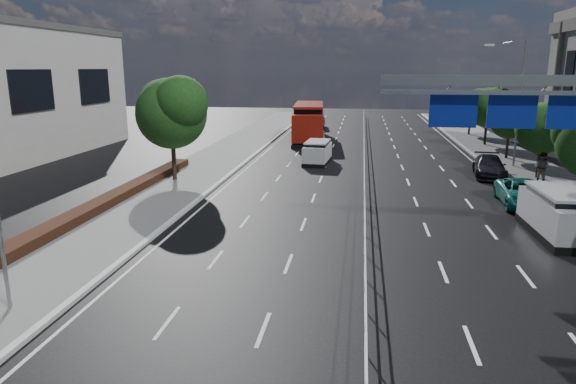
# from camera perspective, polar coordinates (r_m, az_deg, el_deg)

# --- Properties ---
(ground) EXTENTS (160.00, 160.00, 0.00)m
(ground) POSITION_cam_1_polar(r_m,az_deg,el_deg) (14.62, 8.50, -15.63)
(ground) COLOR black
(ground) RESTS_ON ground
(kerb_near) EXTENTS (0.25, 140.00, 0.15)m
(kerb_near) POSITION_cam_1_polar(r_m,az_deg,el_deg) (16.99, -24.28, -12.13)
(kerb_near) COLOR silver
(kerb_near) RESTS_ON ground
(median_fence) EXTENTS (0.05, 85.00, 1.02)m
(median_fence) POSITION_cam_1_polar(r_m,az_deg,el_deg) (35.88, 8.44, 2.92)
(median_fence) COLOR silver
(median_fence) RESTS_ON ground
(hedge_near) EXTENTS (1.00, 36.00, 0.44)m
(hedge_near) POSITION_cam_1_polar(r_m,az_deg,el_deg) (23.04, -26.88, -4.92)
(hedge_near) COLOR black
(hedge_near) RESTS_ON sidewalk_near
(overhead_gantry) EXTENTS (10.24, 0.38, 7.45)m
(overhead_gantry) POSITION_cam_1_polar(r_m,az_deg,el_deg) (23.92, 25.49, 8.74)
(overhead_gantry) COLOR gray
(overhead_gantry) RESTS_ON ground
(streetlight_far) EXTENTS (2.78, 2.40, 9.00)m
(streetlight_far) POSITION_cam_1_polar(r_m,az_deg,el_deg) (40.28, 24.01, 9.79)
(streetlight_far) COLOR gray
(streetlight_far) RESTS_ON ground
(near_tree_back) EXTENTS (4.84, 4.51, 6.69)m
(near_tree_back) POSITION_cam_1_polar(r_m,az_deg,el_deg) (32.97, -12.77, 8.97)
(near_tree_back) COLOR black
(near_tree_back) RESTS_ON ground
(far_tree_e) EXTENTS (3.63, 3.38, 5.13)m
(far_tree_e) POSITION_cam_1_polar(r_m,az_deg,el_deg) (36.78, 26.54, 6.68)
(far_tree_e) COLOR black
(far_tree_e) RESTS_ON ground
(far_tree_f) EXTENTS (3.52, 3.28, 5.02)m
(far_tree_f) POSITION_cam_1_polar(r_m,az_deg,el_deg) (43.94, 23.53, 7.80)
(far_tree_f) COLOR black
(far_tree_f) RESTS_ON ground
(far_tree_g) EXTENTS (3.96, 3.69, 5.45)m
(far_tree_g) POSITION_cam_1_polar(r_m,az_deg,el_deg) (51.17, 21.40, 8.97)
(far_tree_g) COLOR black
(far_tree_g) RESTS_ON ground
(far_tree_h) EXTENTS (3.41, 3.18, 4.91)m
(far_tree_h) POSITION_cam_1_polar(r_m,az_deg,el_deg) (58.51, 19.74, 9.25)
(far_tree_h) COLOR black
(far_tree_h) RESTS_ON ground
(white_minivan) EXTENTS (2.01, 4.09, 1.73)m
(white_minivan) POSITION_cam_1_polar(r_m,az_deg,el_deg) (39.14, 3.29, 4.42)
(white_minivan) COLOR black
(white_minivan) RESTS_ON ground
(red_bus) EXTENTS (3.85, 12.35, 3.63)m
(red_bus) POSITION_cam_1_polar(r_m,az_deg,el_deg) (51.82, 2.33, 7.86)
(red_bus) COLOR black
(red_bus) RESTS_ON ground
(near_car_silver) EXTENTS (2.15, 4.41, 1.45)m
(near_car_silver) POSITION_cam_1_polar(r_m,az_deg,el_deg) (51.19, 3.15, 6.46)
(near_car_silver) COLOR #96979C
(near_car_silver) RESTS_ON ground
(near_car_dark) EXTENTS (1.78, 4.87, 1.60)m
(near_car_dark) POSITION_cam_1_polar(r_m,az_deg,el_deg) (62.51, 3.16, 7.83)
(near_car_dark) COLOR black
(near_car_dark) RESTS_ON ground
(silver_minivan) EXTENTS (2.22, 5.01, 2.06)m
(silver_minivan) POSITION_cam_1_polar(r_m,az_deg,el_deg) (24.88, 28.02, -2.18)
(silver_minivan) COLOR black
(silver_minivan) RESTS_ON ground
(parked_car_teal) EXTENTS (2.48, 4.97, 1.35)m
(parked_car_teal) POSITION_cam_1_polar(r_m,az_deg,el_deg) (29.70, 24.69, -0.13)
(parked_car_teal) COLOR #186C62
(parked_car_teal) RESTS_ON ground
(parked_car_dark) EXTENTS (2.49, 4.93, 1.37)m
(parked_car_dark) POSITION_cam_1_polar(r_m,az_deg,el_deg) (36.86, 21.47, 2.66)
(parked_car_dark) COLOR black
(parked_car_dark) RESTS_ON ground
(pedestrian_b) EXTENTS (1.19, 1.19, 1.94)m
(pedestrian_b) POSITION_cam_1_polar(r_m,az_deg,el_deg) (35.30, 26.37, 2.43)
(pedestrian_b) COLOR gray
(pedestrian_b) RESTS_ON sidewalk_far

